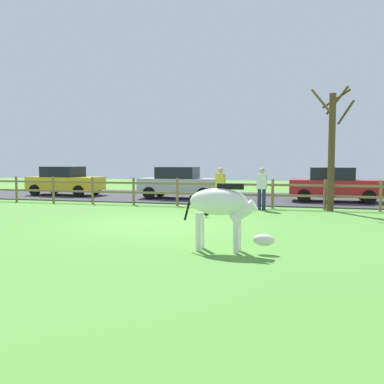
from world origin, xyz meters
The scene contains 11 objects.
ground_plane centered at (0.00, 0.00, 0.00)m, with size 60.00×60.00×0.00m, color #549338.
parking_asphalt centered at (0.00, 9.30, 0.03)m, with size 28.00×7.40×0.05m, color #38383D.
paddock_fence centered at (-0.08, 5.00, 0.68)m, with size 21.95×0.11×1.18m.
bare_tree centered at (5.08, 4.76, 2.44)m, with size 1.55×1.53×4.71m.
zebra centered at (2.43, -3.29, 0.93)m, with size 1.94×0.55×1.41m.
crow_on_grass centered at (0.95, 1.71, 0.13)m, with size 0.21×0.10×0.20m.
parked_car_silver centered at (-1.84, 7.96, 0.84)m, with size 4.02×1.92×1.56m.
parked_car_yellow centered at (-8.48, 8.31, 0.84)m, with size 4.07×2.03×1.56m.
parked_car_red centered at (5.43, 8.17, 0.84)m, with size 4.00×1.88×1.56m.
visitor_left_of_tree centered at (2.52, 4.37, 0.91)m, with size 0.39×0.26×1.64m.
visitor_right_of_tree centered at (0.89, 4.45, 0.91)m, with size 0.39×0.27×1.64m.
Camera 1 is at (4.01, -11.69, 1.85)m, focal length 38.71 mm.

